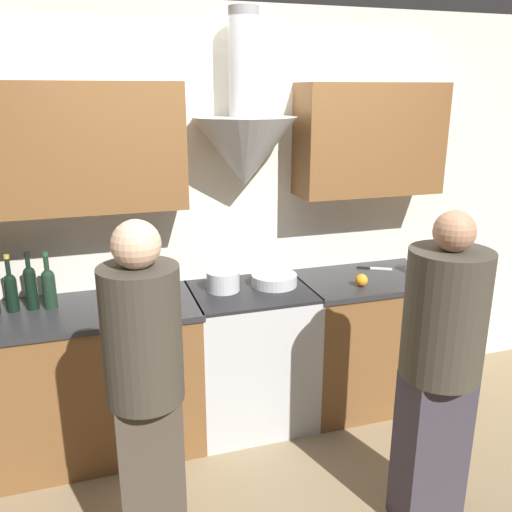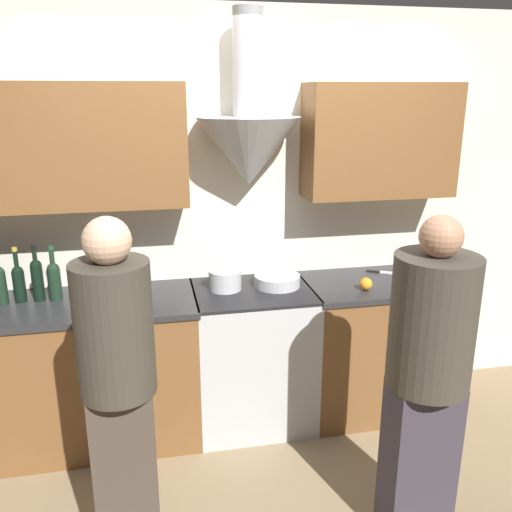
# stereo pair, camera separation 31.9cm
# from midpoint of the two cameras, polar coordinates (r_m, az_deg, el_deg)

# --- Properties ---
(ground_plane) EXTENTS (12.00, 12.00, 0.00)m
(ground_plane) POSITION_cam_midpoint_polar(r_m,az_deg,el_deg) (3.50, 3.66, -19.88)
(ground_plane) COLOR #847051
(wall_back) EXTENTS (8.40, 0.63, 2.60)m
(wall_back) POSITION_cam_midpoint_polar(r_m,az_deg,el_deg) (3.44, -0.30, 6.62)
(wall_back) COLOR silver
(wall_back) RESTS_ON ground_plane
(counter_left) EXTENTS (1.58, 0.62, 0.92)m
(counter_left) POSITION_cam_midpoint_polar(r_m,az_deg,el_deg) (3.48, -16.76, -11.88)
(counter_left) COLOR brown
(counter_left) RESTS_ON ground_plane
(counter_right) EXTENTS (0.98, 0.62, 0.92)m
(counter_right) POSITION_cam_midpoint_polar(r_m,az_deg,el_deg) (3.82, 14.86, -9.04)
(counter_right) COLOR brown
(counter_right) RESTS_ON ground_plane
(stove_range) EXTENTS (0.74, 0.60, 0.92)m
(stove_range) POSITION_cam_midpoint_polar(r_m,az_deg,el_deg) (3.55, 2.28, -10.50)
(stove_range) COLOR #B7BABC
(stove_range) RESTS_ON ground_plane
(wine_bottle_4) EXTENTS (0.07, 0.07, 0.32)m
(wine_bottle_4) POSITION_cam_midpoint_polar(r_m,az_deg,el_deg) (3.37, -22.94, -2.68)
(wine_bottle_4) COLOR black
(wine_bottle_4) RESTS_ON counter_left
(wine_bottle_5) EXTENTS (0.07, 0.07, 0.33)m
(wine_bottle_5) POSITION_cam_midpoint_polar(r_m,az_deg,el_deg) (3.36, -21.28, -2.53)
(wine_bottle_5) COLOR black
(wine_bottle_5) RESTS_ON counter_left
(wine_bottle_6) EXTENTS (0.07, 0.07, 0.33)m
(wine_bottle_6) POSITION_cam_midpoint_polar(r_m,az_deg,el_deg) (3.34, -19.56, -2.21)
(wine_bottle_6) COLOR black
(wine_bottle_6) RESTS_ON counter_left
(wine_bottle_7) EXTENTS (0.08, 0.08, 0.33)m
(wine_bottle_7) POSITION_cam_midpoint_polar(r_m,az_deg,el_deg) (3.32, -17.94, -2.35)
(wine_bottle_7) COLOR black
(wine_bottle_7) RESTS_ON counter_left
(stock_pot) EXTENTS (0.20, 0.20, 0.12)m
(stock_pot) POSITION_cam_midpoint_polar(r_m,az_deg,el_deg) (3.35, -0.57, -2.56)
(stock_pot) COLOR #B7BABC
(stock_pot) RESTS_ON stove_range
(mixing_bowl) EXTENTS (0.29, 0.29, 0.07)m
(mixing_bowl) POSITION_cam_midpoint_polar(r_m,az_deg,el_deg) (3.43, 4.91, -2.62)
(mixing_bowl) COLOR #B7BABC
(mixing_bowl) RESTS_ON stove_range
(orange_fruit) EXTENTS (0.08, 0.08, 0.08)m
(orange_fruit) POSITION_cam_midpoint_polar(r_m,az_deg,el_deg) (3.45, 14.11, -2.91)
(orange_fruit) COLOR orange
(orange_fruit) RESTS_ON counter_right
(saucepan) EXTENTS (0.15, 0.15, 0.09)m
(saucepan) POSITION_cam_midpoint_polar(r_m,az_deg,el_deg) (3.79, 19.95, -1.58)
(saucepan) COLOR #B7BABC
(saucepan) RESTS_ON counter_right
(chefs_knife) EXTENTS (0.23, 0.14, 0.01)m
(chefs_knife) POSITION_cam_midpoint_polar(r_m,az_deg,el_deg) (3.81, 15.75, -1.72)
(chefs_knife) COLOR silver
(chefs_knife) RESTS_ON counter_right
(person_foreground_left) EXTENTS (0.31, 0.31, 1.66)m
(person_foreground_left) POSITION_cam_midpoint_polar(r_m,az_deg,el_deg) (2.29, -10.24, -14.14)
(person_foreground_left) COLOR #473D33
(person_foreground_left) RESTS_ON ground_plane
(person_foreground_right) EXTENTS (0.37, 0.37, 1.61)m
(person_foreground_right) POSITION_cam_midpoint_polar(r_m,az_deg,el_deg) (2.67, 20.95, -11.42)
(person_foreground_right) COLOR #38333D
(person_foreground_right) RESTS_ON ground_plane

